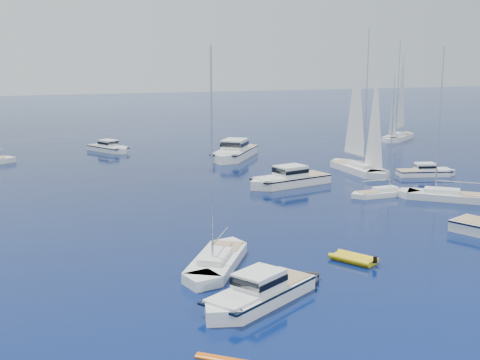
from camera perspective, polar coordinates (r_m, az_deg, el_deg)
name	(u,v)px	position (r m, az deg, el deg)	size (l,w,h in m)	color
ground	(387,292)	(41.72, 12.96, -9.64)	(400.00, 400.00, 0.00)	navy
motor_cruiser_left	(257,303)	(38.94, 1.52, -10.89)	(2.88, 9.40, 2.47)	white
motor_cruiser_centre	(289,185)	(72.16, 4.34, -0.48)	(3.32, 10.85, 2.85)	silver
motor_cruiser_far_r	(426,176)	(80.77, 16.19, 0.37)	(2.32, 7.59, 1.99)	white
motor_cruiser_distant	(234,158)	(90.46, -0.53, 1.96)	(3.93, 12.86, 3.37)	white
motor_cruiser_horizon	(109,151)	(98.51, -11.55, 2.50)	(2.59, 8.46, 2.22)	white
sailboat_fore	(217,267)	(45.15, -2.09, -7.71)	(2.78, 10.70, 15.73)	white
sailboat_mid_r	(446,200)	(68.32, 17.83, -1.67)	(2.80, 10.78, 15.85)	silver
sailboat_centre	(383,196)	(68.37, 12.56, -1.38)	(2.05, 7.89, 11.60)	white
sailboat_sails_r	(358,172)	(81.30, 10.47, 0.71)	(3.23, 12.43, 18.27)	white
sailboat_sails_far	(398,140)	(112.99, 13.84, 3.51)	(3.02, 11.62, 17.08)	white
tender_yellow	(353,262)	(46.89, 10.04, -7.15)	(1.91, 3.44, 0.95)	#E1B80D
tender_grey_near	(292,281)	(42.62, 4.64, -8.92)	(1.99, 3.62, 0.95)	black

